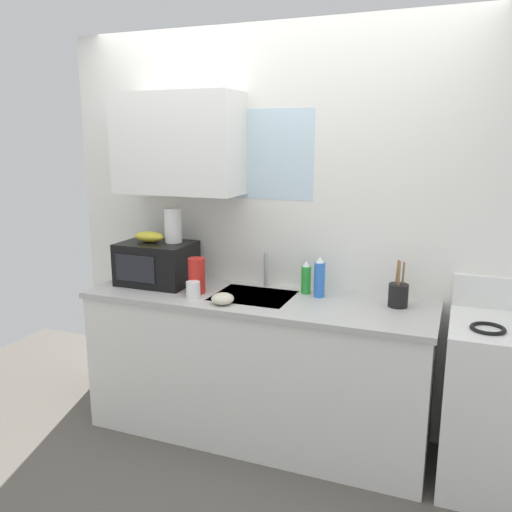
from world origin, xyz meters
TOP-DOWN VIEW (x-y plane):
  - kitchen_wall_assembly at (-0.10, 0.31)m, footprint 2.86×0.42m
  - counter_unit at (-0.00, 0.00)m, footprint 2.09×0.63m
  - sink_faucet at (-0.03, 0.24)m, footprint 0.03×0.03m
  - stove_range at (1.39, 0.00)m, footprint 0.60×0.60m
  - microwave at (-0.71, 0.05)m, footprint 0.46×0.35m
  - banana_bunch at (-0.76, 0.05)m, footprint 0.20×0.11m
  - paper_towel_roll at (-0.61, 0.10)m, footprint 0.11×0.11m
  - dish_soap_bottle_green at (0.25, 0.18)m, footprint 0.06×0.06m
  - dish_soap_bottle_blue at (0.35, 0.14)m, footprint 0.07×0.07m
  - cereal_canister at (-0.37, -0.05)m, footprint 0.10×0.10m
  - mug_white at (-0.35, -0.14)m, footprint 0.08×0.08m
  - utensil_crock at (0.81, 0.12)m, footprint 0.11×0.11m
  - small_bowl at (-0.13, -0.20)m, footprint 0.13×0.13m

SIDE VIEW (x-z plane):
  - stove_range at x=1.39m, z-range -0.08..1.00m
  - counter_unit at x=0.00m, z-range 0.01..0.91m
  - small_bowl at x=-0.13m, z-range 0.90..0.96m
  - mug_white at x=-0.35m, z-range 0.90..0.99m
  - utensil_crock at x=0.81m, z-range 0.84..1.10m
  - dish_soap_bottle_green at x=0.25m, z-range 0.89..1.10m
  - cereal_canister at x=-0.37m, z-range 0.90..1.12m
  - sink_faucet at x=-0.03m, z-range 0.90..1.12m
  - dish_soap_bottle_blue at x=0.35m, z-range 0.89..1.14m
  - microwave at x=-0.71m, z-range 0.90..1.17m
  - banana_bunch at x=-0.76m, z-range 1.17..1.24m
  - paper_towel_roll at x=-0.61m, z-range 1.17..1.39m
  - kitchen_wall_assembly at x=-0.10m, z-range 0.10..2.60m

